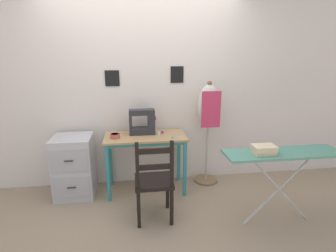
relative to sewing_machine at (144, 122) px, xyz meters
The scene contains 13 objects.
ground_plane 0.97m from the sewing_machine, 87.71° to the right, with size 14.00×14.00×0.00m, color gray.
wall_back 0.44m from the sewing_machine, 86.75° to the left, with size 10.00×0.06×2.55m.
sewing_table 0.28m from the sewing_machine, 81.91° to the right, with size 1.02×0.51×0.76m.
sewing_machine is the anchor object (origin of this frame).
fabric_bowl 0.40m from the sewing_machine, 159.02° to the right, with size 0.12×0.12×0.05m.
scissors 0.46m from the sewing_machine, 29.99° to the right, with size 0.15×0.05×0.01m.
thread_spool_near_machine 0.24m from the sewing_machine, 26.07° to the right, with size 0.03×0.03×0.04m.
thread_spool_mid_table 0.27m from the sewing_machine, ahead, with size 0.04×0.04×0.03m.
wooden_chair 0.87m from the sewing_machine, 85.23° to the right, with size 0.40×0.38×0.94m.
filing_cabinet 1.03m from the sewing_machine, behind, with size 0.47×0.48×0.77m.
dress_form 0.87m from the sewing_machine, ahead, with size 0.32×0.32×1.41m.
ironing_board 1.66m from the sewing_machine, 35.55° to the right, with size 1.20×0.33×0.81m.
storage_box 1.50m from the sewing_machine, 41.40° to the right, with size 0.22×0.15×0.09m.
Camera 1 is at (-0.15, -2.90, 1.74)m, focal length 28.00 mm.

